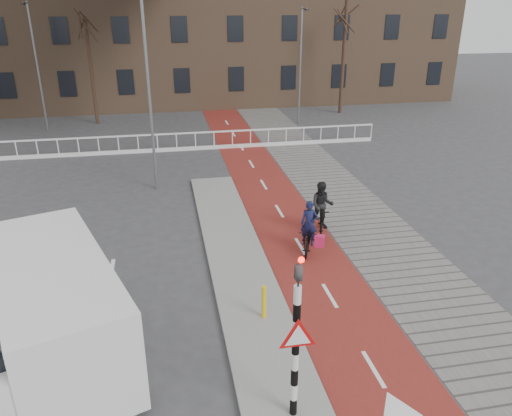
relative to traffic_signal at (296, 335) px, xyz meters
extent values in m
plane|color=#38383A|center=(0.60, 2.02, -1.99)|extent=(120.00, 120.00, 0.00)
cube|color=maroon|center=(2.10, 12.02, -1.98)|extent=(2.50, 60.00, 0.01)
cube|color=slate|center=(4.90, 12.02, -1.98)|extent=(3.00, 60.00, 0.01)
cube|color=gray|center=(-0.10, 6.02, -1.93)|extent=(1.80, 16.00, 0.12)
cylinder|color=black|center=(0.00, 0.02, -0.43)|extent=(0.14, 0.14, 2.88)
imported|color=black|center=(0.00, 0.02, 1.41)|extent=(0.13, 0.16, 0.80)
cylinder|color=#FF0C05|center=(0.00, -0.12, 1.59)|extent=(0.11, 0.02, 0.11)
cylinder|color=yellow|center=(0.08, 3.23, -1.43)|extent=(0.12, 0.12, 0.89)
imported|color=black|center=(2.25, 6.67, -1.56)|extent=(1.11, 1.70, 0.84)
imported|color=#14173B|center=(2.25, 6.67, -1.00)|extent=(0.63, 0.52, 1.47)
cube|color=#C41B50|center=(2.46, 6.16, -1.39)|extent=(0.37, 0.30, 0.38)
imported|color=black|center=(3.05, 7.85, -1.46)|extent=(0.98, 1.81, 1.04)
imported|color=black|center=(3.05, 7.85, -0.92)|extent=(0.94, 0.83, 1.64)
cube|color=silver|center=(-4.68, 2.87, -0.70)|extent=(3.95, 6.02, 2.24)
cube|color=#1D8642|center=(-5.81, 2.87, -0.80)|extent=(1.19, 3.39, 0.55)
cube|color=#1D8642|center=(-3.56, 2.87, -0.80)|extent=(1.19, 3.39, 0.55)
cube|color=black|center=(-4.68, 0.42, -0.30)|extent=(1.92, 0.71, 0.90)
cylinder|color=black|center=(-4.96, 0.76, -1.60)|extent=(0.52, 0.83, 0.78)
cylinder|color=black|center=(-3.16, 1.38, -1.60)|extent=(0.52, 0.83, 0.78)
cylinder|color=black|center=(-6.21, 4.35, -1.60)|extent=(0.52, 0.83, 0.78)
cylinder|color=black|center=(-4.41, 4.98, -1.60)|extent=(0.52, 0.83, 0.78)
cube|color=silver|center=(-4.40, 19.02, -1.04)|extent=(28.00, 0.08, 0.08)
cube|color=silver|center=(-4.40, 19.02, -1.89)|extent=(28.00, 0.10, 0.20)
cube|color=#7F6047|center=(-2.40, 34.02, 4.01)|extent=(46.00, 10.00, 12.00)
cylinder|color=black|center=(-6.21, 26.40, 1.28)|extent=(0.23, 0.23, 6.53)
cylinder|color=black|center=(10.45, 26.58, 1.85)|extent=(0.24, 0.24, 7.68)
cylinder|color=slate|center=(-2.51, 13.38, 1.91)|extent=(0.12, 0.12, 7.79)
cylinder|color=slate|center=(-9.05, 25.10, 1.71)|extent=(0.12, 0.12, 7.41)
cylinder|color=slate|center=(6.64, 23.86, 1.55)|extent=(0.12, 0.12, 7.08)
camera|label=1|loc=(-2.10, -7.09, 5.58)|focal=35.00mm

